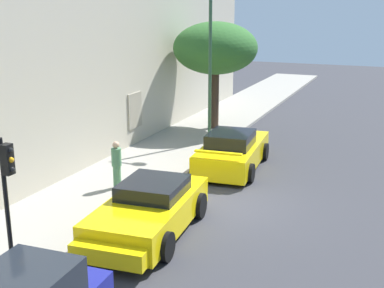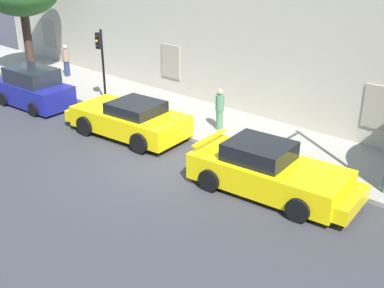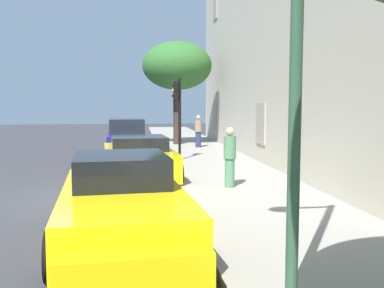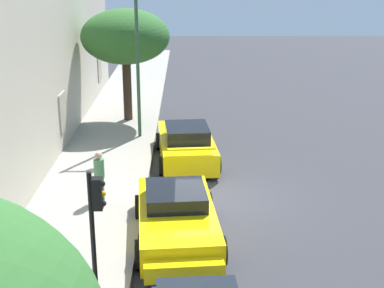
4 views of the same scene
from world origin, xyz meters
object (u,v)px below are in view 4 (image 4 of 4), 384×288
at_px(tree_midblock, 125,37).
at_px(street_lamp, 147,32).
at_px(sportscar_red_lead, 177,221).
at_px(pedestrian_strolling, 99,176).
at_px(traffic_light, 96,219).
at_px(sportscar_yellow_flank, 186,143).

bearing_deg(tree_midblock, street_lamp, -156.49).
relative_size(sportscar_red_lead, pedestrian_strolling, 3.12).
xyz_separation_m(sportscar_red_lead, pedestrian_strolling, (2.49, 2.40, 0.33)).
height_order(tree_midblock, traffic_light, tree_midblock).
height_order(tree_midblock, street_lamp, street_lamp).
height_order(sportscar_red_lead, street_lamp, street_lamp).
distance_m(sportscar_yellow_flank, pedestrian_strolling, 4.86).
bearing_deg(traffic_light, tree_midblock, 3.40).
distance_m(sportscar_yellow_flank, street_lamp, 4.86).
relative_size(sportscar_red_lead, traffic_light, 1.56).
bearing_deg(traffic_light, sportscar_red_lead, -25.68).
bearing_deg(pedestrian_strolling, sportscar_yellow_flank, -33.03).
bearing_deg(sportscar_yellow_flank, pedestrian_strolling, 146.97).
height_order(sportscar_yellow_flank, street_lamp, street_lamp).
relative_size(sportscar_yellow_flank, traffic_light, 1.61).
distance_m(sportscar_yellow_flank, traffic_light, 10.10).
relative_size(sportscar_red_lead, sportscar_yellow_flank, 0.97).
xyz_separation_m(tree_midblock, street_lamp, (-2.61, -1.14, 0.54)).
height_order(sportscar_yellow_flank, traffic_light, traffic_light).
bearing_deg(traffic_light, street_lamp, -1.16).
relative_size(sportscar_red_lead, street_lamp, 0.77).
bearing_deg(sportscar_yellow_flank, traffic_light, 169.61).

